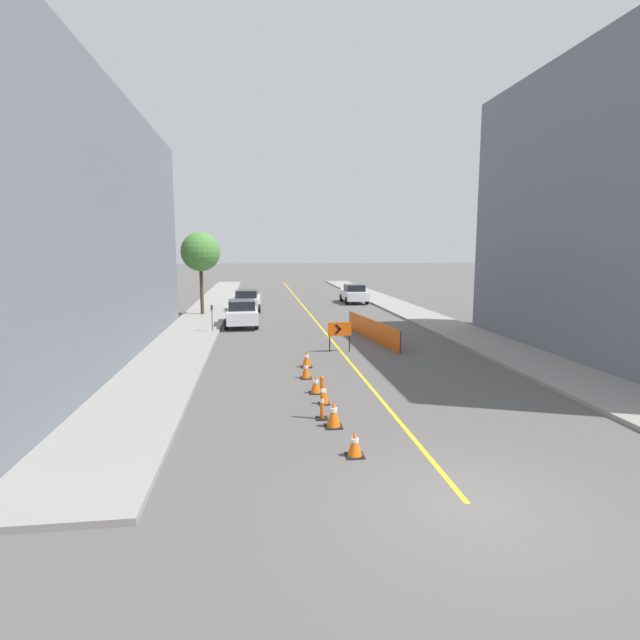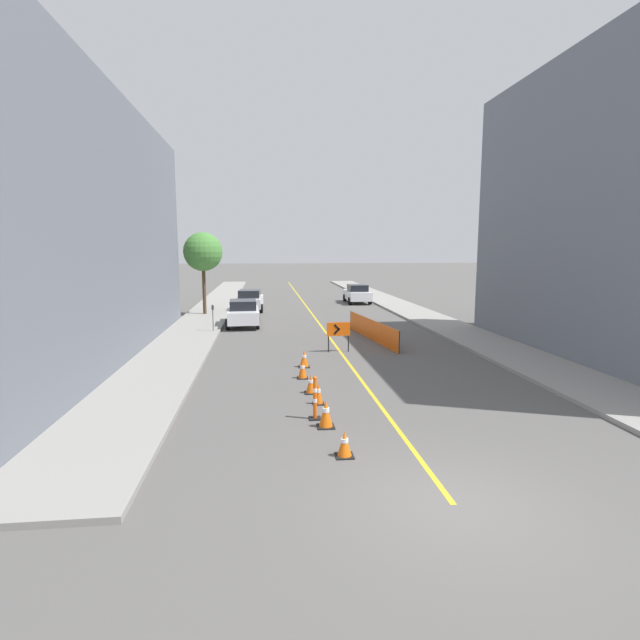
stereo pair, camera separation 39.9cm
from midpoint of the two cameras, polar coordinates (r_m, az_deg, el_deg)
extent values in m
plane|color=#565451|center=(10.05, 15.36, -19.60)|extent=(300.00, 300.00, 0.00)
cube|color=gold|center=(39.06, -2.01, 1.36)|extent=(0.12, 60.90, 0.01)
cube|color=gray|center=(39.07, -12.81, 1.26)|extent=(3.00, 60.90, 0.14)
cube|color=gray|center=(40.40, 8.44, 1.60)|extent=(3.00, 60.90, 0.14)
cube|color=slate|center=(22.80, -28.99, 8.99)|extent=(6.00, 24.06, 10.73)
cube|color=slate|center=(24.81, 31.79, 10.75)|extent=(6.00, 16.71, 12.54)
cube|color=black|center=(11.65, 2.97, -15.21)|extent=(0.41, 0.41, 0.03)
cone|color=orange|center=(11.53, 2.98, -13.87)|extent=(0.33, 0.33, 0.56)
cylinder|color=white|center=(11.51, 2.98, -13.56)|extent=(0.17, 0.17, 0.09)
cube|color=black|center=(13.36, 0.67, -12.07)|extent=(0.45, 0.45, 0.03)
cone|color=orange|center=(13.24, 0.68, -10.58)|extent=(0.36, 0.36, 0.70)
cylinder|color=white|center=(13.21, 0.68, -10.24)|extent=(0.19, 0.19, 0.11)
cube|color=black|center=(15.20, -0.30, -9.53)|extent=(0.33, 0.33, 0.03)
cone|color=orange|center=(15.10, -0.30, -8.36)|extent=(0.27, 0.27, 0.62)
cylinder|color=white|center=(15.08, -0.30, -8.09)|extent=(0.14, 0.14, 0.10)
cube|color=black|center=(16.29, -1.21, -8.30)|extent=(0.41, 0.41, 0.03)
cone|color=orange|center=(16.21, -1.21, -7.28)|extent=(0.33, 0.33, 0.57)
cylinder|color=white|center=(16.19, -1.21, -7.04)|extent=(0.17, 0.17, 0.09)
cube|color=black|center=(18.09, -2.25, -6.64)|extent=(0.39, 0.39, 0.03)
cone|color=orange|center=(18.00, -2.26, -5.63)|extent=(0.31, 0.31, 0.63)
cylinder|color=white|center=(17.99, -2.26, -5.39)|extent=(0.16, 0.16, 0.10)
cube|color=black|center=(19.75, -2.13, -5.37)|extent=(0.43, 0.43, 0.03)
cone|color=orange|center=(19.67, -2.14, -4.40)|extent=(0.35, 0.35, 0.65)
cylinder|color=white|center=(19.65, -2.14, -4.18)|extent=(0.18, 0.18, 0.10)
cube|color=black|center=(13.94, -0.61, -11.17)|extent=(0.33, 0.33, 0.04)
cylinder|color=#EF560C|center=(13.77, -0.62, -8.97)|extent=(0.10, 0.10, 1.09)
cylinder|color=white|center=(13.78, -0.62, -9.18)|extent=(0.11, 0.11, 0.11)
cylinder|color=white|center=(13.70, -0.62, -8.01)|extent=(0.11, 0.11, 0.11)
sphere|color=#EF560C|center=(13.61, -0.62, -6.66)|extent=(0.11, 0.11, 0.11)
cube|color=#EF560C|center=(22.46, 1.75, -1.04)|extent=(1.07, 0.14, 0.62)
cube|color=black|center=(22.39, 1.57, -0.84)|extent=(0.30, 0.04, 0.30)
cube|color=black|center=(22.42, 1.57, -1.28)|extent=(0.30, 0.04, 0.30)
cylinder|color=black|center=(22.51, 0.60, -2.76)|extent=(0.06, 0.06, 0.73)
cylinder|color=black|center=(22.65, 2.88, -2.70)|extent=(0.06, 0.06, 0.73)
cube|color=#EF560C|center=(25.67, 5.48, -1.10)|extent=(0.95, 7.20, 1.03)
cylinder|color=#262626|center=(22.35, 8.67, -2.54)|extent=(0.05, 0.05, 1.03)
cylinder|color=#262626|center=(29.07, 3.04, 0.01)|extent=(0.05, 0.05, 1.03)
cube|color=silver|center=(30.34, -9.28, 0.57)|extent=(1.98, 4.37, 0.72)
cube|color=black|center=(30.05, -9.32, 1.72)|extent=(1.61, 2.00, 0.55)
cylinder|color=black|center=(31.75, -10.73, 0.22)|extent=(0.25, 0.65, 0.64)
cylinder|color=black|center=(31.69, -7.65, 0.27)|extent=(0.25, 0.65, 0.64)
cylinder|color=black|center=(29.11, -11.03, -0.50)|extent=(0.25, 0.65, 0.64)
cylinder|color=black|center=(29.05, -7.67, -0.44)|extent=(0.25, 0.65, 0.64)
cube|color=silver|center=(37.70, -8.63, 2.06)|extent=(2.02, 4.39, 0.72)
cube|color=black|center=(37.42, -8.66, 2.99)|extent=(1.63, 2.01, 0.55)
cylinder|color=black|center=(39.09, -9.83, 1.72)|extent=(0.25, 0.65, 0.64)
cylinder|color=black|center=(39.05, -7.32, 1.76)|extent=(0.25, 0.65, 0.64)
cylinder|color=black|center=(36.45, -10.01, 1.25)|extent=(0.25, 0.65, 0.64)
cylinder|color=black|center=(36.41, -7.32, 1.30)|extent=(0.25, 0.65, 0.64)
cube|color=silver|center=(42.98, 3.62, 2.88)|extent=(1.80, 4.30, 0.72)
cube|color=black|center=(42.71, 3.68, 3.70)|extent=(1.53, 1.94, 0.55)
cylinder|color=black|center=(44.16, 2.20, 2.56)|extent=(0.22, 0.64, 0.64)
cylinder|color=black|center=(44.48, 4.37, 2.58)|extent=(0.22, 0.64, 0.64)
cylinder|color=black|center=(41.55, 2.80, 2.20)|extent=(0.22, 0.64, 0.64)
cylinder|color=black|center=(41.88, 5.11, 2.23)|extent=(0.22, 0.64, 0.64)
cylinder|color=#4C4C51|center=(27.97, -12.63, -0.05)|extent=(0.05, 0.05, 1.17)
cube|color=#33383D|center=(27.88, -12.67, 1.36)|extent=(0.12, 0.10, 0.22)
sphere|color=#33383D|center=(27.86, -12.68, 1.59)|extent=(0.11, 0.11, 0.11)
cylinder|color=#4C3823|center=(35.40, -13.68, 3.32)|extent=(0.24, 0.24, 3.28)
sphere|color=#478438|center=(35.29, -13.83, 7.59)|extent=(2.65, 2.65, 2.65)
camera|label=1|loc=(0.20, -90.45, -0.06)|focal=28.00mm
camera|label=2|loc=(0.20, 89.55, 0.06)|focal=28.00mm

